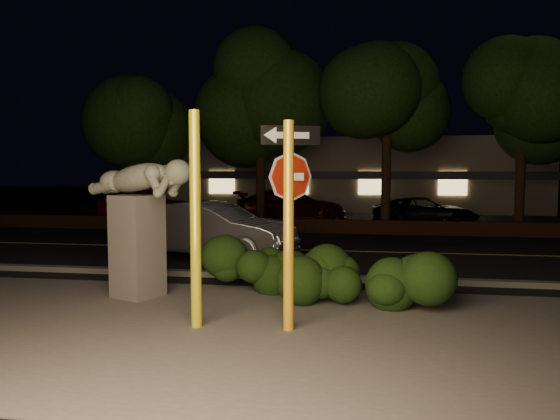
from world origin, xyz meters
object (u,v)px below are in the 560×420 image
Objects in this scene: signpost at (291,177)px; silver_sedan at (212,230)px; yellow_pole_left at (195,221)px; parked_car_darkred at (291,206)px; parked_car_red at (148,204)px; yellow_pole_right at (289,227)px; sculpture at (138,213)px; parked_car_dark at (425,212)px.

signpost reaches higher than silver_sedan.
yellow_pole_left reaches higher than parked_car_darkred.
silver_sedan is (-2.75, 4.41, -1.48)m from signpost.
silver_sedan is at bearing -166.11° from parked_car_red.
yellow_pole_left is at bearing 158.17° from parked_car_darkred.
yellow_pole_right is 17.89m from parked_car_red.
yellow_pole_left is at bearing -177.06° from yellow_pole_right.
yellow_pole_right is 0.68× the size of silver_sedan.
signpost is (1.15, 1.84, 0.61)m from yellow_pole_left.
sculpture reaches higher than parked_car_dark.
signpost is 0.73× the size of parked_car_dark.
sculpture is at bearing 163.69° from signpost.
yellow_pole_left is at bearing -22.61° from sculpture.
parked_car_dark is (3.60, 13.35, -1.63)m from signpost.
yellow_pole_left is 0.72× the size of silver_sedan.
parked_car_darkred is (0.77, 14.22, -0.85)m from sculpture.
signpost is 16.30m from parked_car_red.
yellow_pole_right is 15.52m from parked_car_dark.
sculpture is at bearing 134.28° from yellow_pole_left.
yellow_pole_left is at bearing 161.35° from parked_car_dark.
sculpture is 4.65m from silver_sedan.
signpost reaches higher than parked_car_dark.
yellow_pole_left is 15.95m from parked_car_darkred.
yellow_pole_right is (1.38, 0.07, -0.08)m from yellow_pole_left.
sculpture is at bearing -175.36° from parked_car_red.
parked_car_darkred is at bearing 8.56° from silver_sedan.
yellow_pole_left is 1.05× the size of yellow_pole_right.
parked_car_red is 0.89× the size of parked_car_darkred.
parked_car_darkred is at bearing 110.00° from sculpture.
parked_car_darkred is (-2.01, 14.06, -1.51)m from signpost.
signpost reaches higher than parked_car_darkred.
silver_sedan is at bearing 143.30° from parked_car_dark.
silver_sedan is (-1.60, 6.25, -0.87)m from yellow_pole_left.
parked_car_red is 1.03× the size of parked_car_dark.
signpost is at bearing -166.03° from parked_car_red.
sculpture is (-1.63, 1.68, -0.05)m from yellow_pole_left.
sculpture is at bearing 151.95° from yellow_pole_right.
sculpture is at bearing 151.96° from parked_car_darkred.
yellow_pole_left is 2.34m from sculpture.
silver_sedan is 9.68m from parked_car_darkred.
parked_car_dark is (4.75, 15.19, -1.02)m from yellow_pole_left.
parked_car_dark is (6.39, 13.51, -0.97)m from sculpture.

